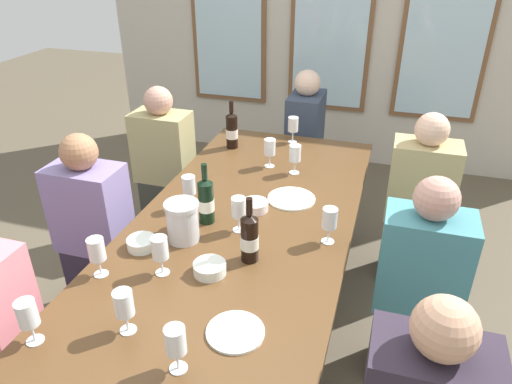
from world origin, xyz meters
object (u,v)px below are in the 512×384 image
object	(u,v)px
white_plate_0	(291,199)
wine_glass_8	(189,186)
wine_bottle_0	(232,130)
wine_glass_5	(295,155)
white_plate_1	(235,332)
metal_pitcher	(183,221)
wine_glass_2	(124,304)
wine_glass_1	(160,250)
tasting_bowl_1	(210,268)
tasting_bowl_2	(142,243)
seated_person_1	(417,291)
wine_glass_9	(175,341)
tasting_bowl_0	(255,206)
wine_glass_4	(293,126)
wine_glass_0	(270,148)
seated_person_6	(304,145)
wine_glass_3	(330,219)
wine_glass_10	(239,209)
wine_glass_7	(28,315)
seated_person_3	(418,206)
dining_table	(244,232)
seated_person_0	(95,234)
wine_bottle_2	(250,237)
wine_bottle_1	(206,200)
seated_person_2	(165,169)

from	to	relation	value
white_plate_0	wine_glass_8	size ratio (longest dim) A/B	1.45
wine_bottle_0	wine_glass_5	world-z (taller)	wine_bottle_0
white_plate_1	metal_pitcher	distance (m)	0.64
wine_glass_5	wine_glass_2	bearing A→B (deg)	-101.50
white_plate_1	wine_glass_1	world-z (taller)	wine_glass_1
tasting_bowl_1	tasting_bowl_2	distance (m)	0.36
wine_bottle_0	seated_person_1	xyz separation A→B (m)	(1.20, -0.86, -0.33)
tasting_bowl_2	wine_glass_9	world-z (taller)	wine_glass_9
white_plate_1	metal_pitcher	size ratio (longest dim) A/B	1.09
tasting_bowl_0	wine_glass_4	distance (m)	0.92
white_plate_0	wine_glass_0	bearing A→B (deg)	121.49
wine_glass_5	seated_person_6	distance (m)	0.98
wine_glass_3	wine_glass_10	size ratio (longest dim) A/B	1.00
tasting_bowl_2	wine_glass_7	bearing A→B (deg)	-97.76
metal_pitcher	wine_glass_9	size ratio (longest dim) A/B	1.09
wine_glass_7	seated_person_3	bearing A→B (deg)	53.37
tasting_bowl_0	seated_person_3	distance (m)	1.09
dining_table	wine_glass_7	size ratio (longest dim) A/B	13.24
seated_person_6	seated_person_1	bearing A→B (deg)	-60.96
seated_person_6	seated_person_0	bearing A→B (deg)	-118.73
wine_glass_4	seated_person_1	distance (m)	1.39
white_plate_1	wine_bottle_2	xyz separation A→B (m)	(-0.08, 0.42, 0.11)
wine_glass_9	wine_glass_7	bearing A→B (deg)	-176.21
wine_glass_3	wine_glass_9	world-z (taller)	same
wine_glass_3	wine_glass_9	bearing A→B (deg)	-112.02
wine_glass_4	wine_glass_8	size ratio (longest dim) A/B	1.00
wine_glass_3	seated_person_1	size ratio (longest dim) A/B	0.16
tasting_bowl_0	wine_glass_2	bearing A→B (deg)	-101.47
seated_person_3	wine_glass_3	bearing A→B (deg)	-116.51
wine_glass_4	wine_glass_2	bearing A→B (deg)	-95.25
wine_bottle_0	wine_glass_0	size ratio (longest dim) A/B	1.80
wine_glass_1	wine_glass_2	xyz separation A→B (m)	(0.03, -0.33, 0.00)
wine_bottle_0	wine_glass_5	xyz separation A→B (m)	(0.47, -0.25, -0.00)
wine_bottle_2	wine_glass_4	world-z (taller)	wine_bottle_2
white_plate_0	wine_bottle_2	distance (m)	0.57
wine_bottle_1	seated_person_1	size ratio (longest dim) A/B	0.28
seated_person_3	wine_glass_8	bearing A→B (deg)	-147.11
tasting_bowl_2	seated_person_6	bearing A→B (deg)	78.87
dining_table	wine_glass_4	size ratio (longest dim) A/B	13.24
tasting_bowl_1	wine_glass_4	xyz separation A→B (m)	(0.01, 1.46, 0.09)
tasting_bowl_0	seated_person_6	xyz separation A→B (m)	(-0.02, 1.38, -0.24)
white_plate_1	wine_glass_10	bearing A→B (deg)	107.54
dining_table	seated_person_0	xyz separation A→B (m)	(-0.85, -0.04, -0.15)
wine_glass_7	wine_glass_10	xyz separation A→B (m)	(0.45, 0.86, -0.00)
wine_glass_8	seated_person_6	distance (m)	1.52
seated_person_3	white_plate_0	bearing A→B (deg)	-142.30
wine_glass_3	seated_person_2	world-z (taller)	seated_person_2
tasting_bowl_2	seated_person_2	bearing A→B (deg)	112.67
seated_person_2	wine_glass_0	bearing A→B (deg)	-12.79
seated_person_0	seated_person_1	distance (m)	1.69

